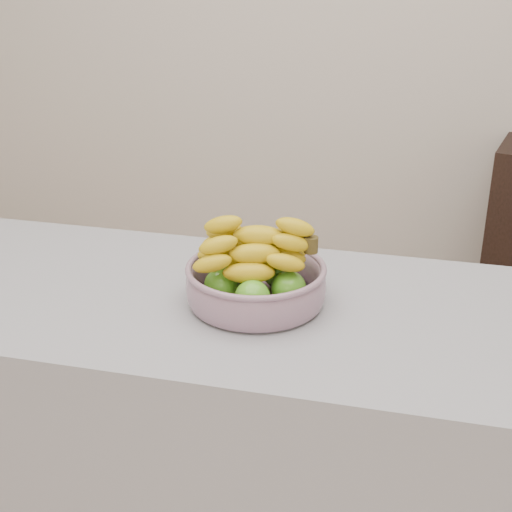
% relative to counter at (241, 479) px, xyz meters
% --- Properties ---
extents(counter, '(2.00, 0.60, 0.90)m').
position_rel_counter_xyz_m(counter, '(0.00, 0.00, 0.00)').
color(counter, gray).
rests_on(counter, ground).
extents(fruit_bowl, '(0.27, 0.27, 0.16)m').
position_rel_counter_xyz_m(fruit_bowl, '(0.04, -0.00, 0.50)').
color(fruit_bowl, '#8796A2').
rests_on(fruit_bowl, counter).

